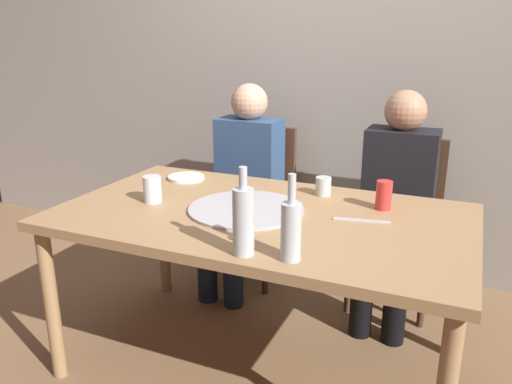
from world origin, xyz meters
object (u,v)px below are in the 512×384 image
Objects in this scene: wine_bottle at (291,229)px; tumbler_near at (152,189)px; pizza_tray at (246,209)px; beer_bottle at (243,220)px; dining_table at (261,228)px; chair_left at (254,192)px; table_knife at (362,221)px; tumbler_far at (323,186)px; soda_can at (384,195)px; guest_in_beanie at (396,196)px; chair_right at (398,211)px; guest_in_sweater at (243,178)px; plate_stack at (186,178)px.

wine_bottle is 0.82m from tumbler_near.
beer_bottle is at bearing -66.70° from pizza_tray.
chair_left reaches higher than dining_table.
tumbler_far is at bearing 120.64° from table_knife.
guest_in_beanie is (-0.01, 0.49, -0.15)m from soda_can.
pizza_tray reaches higher than dining_table.
tumbler_far is at bearing 63.32° from dining_table.
wine_bottle is at bearing -22.94° from tumbler_near.
wine_bottle reaches higher than dining_table.
tumbler_far is 0.67m from chair_right.
guest_in_sweater is at bearing 115.00° from beer_bottle.
plate_stack is 0.20× the size of chair_left.
beer_bottle is at bearing 112.36° from chair_left.
plate_stack is (-0.48, 0.31, 0.00)m from pizza_tray.
dining_table is at bearing 104.72° from beer_bottle.
guest_in_beanie reaches higher than table_knife.
beer_bottle reaches higher than table_knife.
pizza_tray is at bearing 113.30° from beer_bottle.
chair_left reaches higher than soda_can.
dining_table is 0.39m from tumbler_far.
soda_can is at bearing 143.84° from chair_left.
guest_in_sweater is at bearing 0.00° from guest_in_beanie.
guest_in_beanie is at bearing 90.00° from chair_right.
soda_can is at bearing 63.75° from table_knife.
tumbler_near is at bearing -172.76° from dining_table.
soda_can is 0.10× the size of guest_in_sweater.
wine_bottle is 0.25× the size of guest_in_beanie.
guest_in_sweater reaches higher than soda_can.
wine_bottle is 2.37× the size of soda_can.
pizza_tray is at bearing 111.92° from chair_left.
chair_right reaches higher than soda_can.
plate_stack is (-0.65, 0.71, -0.11)m from beer_bottle.
plate_stack is (-0.71, -0.02, -0.03)m from tumbler_far.
tumbler_far is 0.09× the size of chair_left.
dining_table is 0.10m from pizza_tray.
chair_left is 0.77× the size of guest_in_beanie.
tumbler_far is at bearing 55.82° from guest_in_beanie.
pizza_tray is 0.54× the size of chair_left.
pizza_tray is 0.40m from tumbler_far.
dining_table is at bearing -29.59° from plate_stack.
plate_stack is (-0.06, 0.37, -0.05)m from tumbler_near.
wine_bottle is 0.32× the size of chair_left.
pizza_tray is at bearing -32.73° from plate_stack.
tumbler_far is 0.50m from guest_in_beanie.
plate_stack is (-0.81, 0.69, -0.10)m from wine_bottle.
soda_can is (0.19, 0.62, -0.05)m from wine_bottle.
soda_can reaches higher than dining_table.
soda_can is 0.67× the size of plate_stack.
soda_can is 0.14× the size of chair_left.
chair_right is (-0.01, 0.64, -0.28)m from soda_can.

